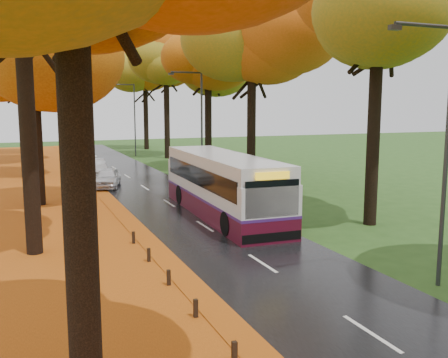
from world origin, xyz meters
TOP-DOWN VIEW (x-y plane):
  - road at (0.00, 25.00)m, footprint 6.50×90.00m
  - centre_line at (0.00, 25.00)m, footprint 0.12×90.00m
  - leaf_verge at (-9.00, 25.00)m, footprint 12.00×90.00m
  - leaf_drift at (-3.05, 25.00)m, footprint 0.90×90.00m
  - trees_left at (-7.18, 27.06)m, footprint 9.20×74.00m
  - trees_right at (7.19, 26.91)m, footprint 9.30×74.20m
  - streetlamp_near at (3.95, 8.00)m, footprint 2.45×0.18m
  - streetlamp_mid at (3.95, 30.00)m, footprint 2.45×0.18m
  - streetlamp_far at (3.95, 52.00)m, footprint 2.45×0.18m
  - bus at (1.67, 19.93)m, footprint 3.16×11.98m
  - car_white at (-2.35, 31.08)m, footprint 2.67×4.21m
  - car_silver at (-2.12, 38.15)m, footprint 1.44×3.89m
  - car_dark at (-2.35, 41.63)m, footprint 2.66×4.39m

SIDE VIEW (x-z plane):
  - leaf_verge at x=-9.00m, z-range 0.00..0.02m
  - road at x=0.00m, z-range 0.00..0.04m
  - leaf_drift at x=-3.05m, z-range 0.04..0.05m
  - centre_line at x=0.00m, z-range 0.04..0.05m
  - car_dark at x=-2.35m, z-range 0.04..1.23m
  - car_silver at x=-2.12m, z-range 0.04..1.31m
  - car_white at x=-2.35m, z-range 0.04..1.37m
  - bus at x=1.67m, z-range 0.11..3.24m
  - streetlamp_near at x=3.95m, z-range 0.71..8.71m
  - streetlamp_mid at x=3.95m, z-range 0.71..8.71m
  - streetlamp_far at x=3.95m, z-range 0.71..8.71m
  - trees_left at x=-7.18m, z-range 2.59..16.48m
  - trees_right at x=7.19m, z-range 2.71..16.67m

